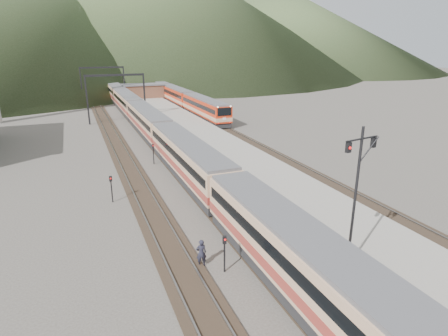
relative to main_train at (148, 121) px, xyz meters
name	(u,v)px	position (x,y,z in m)	size (l,w,h in m)	color
track_main	(154,140)	(0.00, -3.54, -1.93)	(2.60, 200.00, 0.23)	black
track_far	(116,143)	(-5.00, -3.54, -1.93)	(2.60, 200.00, 0.23)	black
track_second	(231,133)	(11.50, -3.54, -1.93)	(2.60, 200.00, 0.23)	black
platform	(197,136)	(5.60, -5.54, -1.50)	(8.00, 100.00, 1.00)	gray
gantry_near	(116,89)	(-2.85, 11.46, 3.59)	(9.55, 0.25, 8.00)	black
gantry_far	(103,78)	(-2.85, 36.46, 3.59)	(9.55, 0.25, 8.00)	black
station_shed	(143,91)	(5.60, 34.46, 0.57)	(9.40, 4.40, 3.10)	brown
hill_b	(134,1)	(30.00, 186.46, 35.50)	(220.00, 220.00, 75.00)	#344624
hill_c	(270,25)	(110.00, 166.46, 23.00)	(160.00, 160.00, 50.00)	#344624
main_train	(148,121)	(0.00, 0.00, 0.00)	(2.90, 99.51, 3.54)	tan
second_train	(177,96)	(11.50, 26.99, -0.11)	(2.72, 55.83, 3.32)	red
signal_mast	(356,186)	(2.92, -39.74, 3.64)	(2.18, 0.52, 7.67)	black
short_signal_a	(224,249)	(-2.76, -36.27, -0.54)	(0.26, 0.22, 2.27)	black
short_signal_b	(153,151)	(-2.23, -14.36, -0.54)	(0.26, 0.22, 2.27)	black
short_signal_c	(111,185)	(-7.57, -23.49, -0.54)	(0.23, 0.17, 2.27)	black
worker	(201,253)	(-3.78, -35.18, -1.15)	(0.62, 0.40, 1.69)	black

